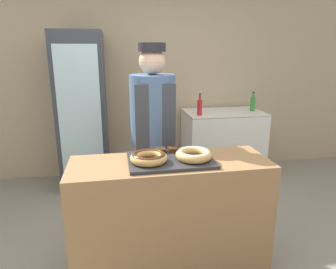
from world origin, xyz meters
The scene contains 13 objects.
ground_plane centered at (0.00, 0.00, 0.00)m, with size 14.00×14.00×0.00m, color gray.
wall_back centered at (0.00, 2.13, 1.35)m, with size 8.00×0.06×2.70m.
display_counter centered at (0.00, 0.00, 0.46)m, with size 1.49×0.52×0.91m.
serving_tray centered at (0.00, 0.00, 0.92)m, with size 0.62×0.44×0.02m.
donut_chocolate_glaze centered at (-0.17, -0.04, 0.97)m, with size 0.27×0.27×0.07m.
donut_light_glaze centered at (0.17, -0.04, 0.97)m, with size 0.27×0.27×0.07m.
brownie_back_left centered at (-0.05, 0.15, 0.95)m, with size 0.08×0.08×0.03m.
brownie_back_right centered at (0.05, 0.15, 0.95)m, with size 0.08×0.08×0.03m.
baker_person centered at (-0.04, 0.64, 0.93)m, with size 0.42×0.42×1.77m.
beverage_fridge centered at (-0.78, 1.74, 0.97)m, with size 0.58×0.62×1.93m.
chest_freezer centered at (1.07, 1.75, 0.46)m, with size 1.05×0.65×0.92m.
bottle_green centered at (1.46, 1.71, 1.02)m, with size 0.06×0.06×0.26m.
bottle_red centered at (0.67, 1.56, 1.02)m, with size 0.06×0.06×0.28m.
Camera 1 is at (-0.39, -2.05, 1.70)m, focal length 32.00 mm.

